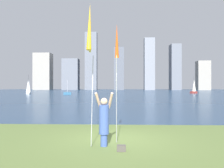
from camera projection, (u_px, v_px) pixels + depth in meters
name	position (u px, v px, depth m)	size (l,w,h in m)	color
ground	(120.00, 94.00, 60.12)	(120.00, 138.00, 0.12)	#5B7038
person	(104.00, 120.00, 8.25)	(0.68, 0.50, 1.85)	#3F59A5
kite_flag_left	(90.00, 30.00, 7.74)	(0.16, 1.25, 4.77)	#B2B2B7
kite_flag_right	(117.00, 44.00, 9.07)	(0.16, 1.20, 4.41)	#B2B2B7
bag	(121.00, 148.00, 7.59)	(0.28, 0.17, 0.20)	#4C4742
sailboat_1	(28.00, 86.00, 57.98)	(1.42, 2.45, 4.72)	silver
sailboat_3	(194.00, 87.00, 62.37)	(2.06, 1.73, 4.44)	maroon
sailboat_4	(67.00, 93.00, 54.14)	(1.80, 0.91, 3.37)	#2D6084
skyline_tower_0	(43.00, 72.00, 113.61)	(7.93, 6.22, 17.25)	gray
skyline_tower_1	(71.00, 74.00, 112.93)	(7.53, 5.69, 14.55)	slate
skyline_tower_2	(91.00, 61.00, 112.92)	(5.53, 3.91, 26.98)	slate
skyline_tower_3	(119.00, 69.00, 109.58)	(4.51, 4.01, 19.40)	#565B66
skyline_tower_4	(149.00, 64.00, 108.47)	(4.61, 4.61, 23.37)	gray
skyline_tower_5	(175.00, 67.00, 107.12)	(4.35, 6.44, 20.30)	slate
skyline_tower_6	(203.00, 76.00, 106.09)	(5.47, 4.72, 12.88)	gray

